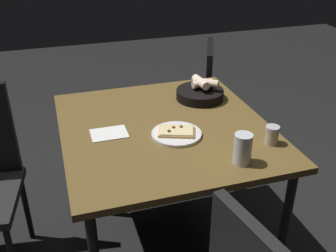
{
  "coord_description": "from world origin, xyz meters",
  "views": [
    {
      "loc": [
        0.47,
        1.55,
        1.62
      ],
      "look_at": [
        0.01,
        0.08,
        0.8
      ],
      "focal_mm": 42.61,
      "sensor_mm": 36.0,
      "label": 1
    }
  ],
  "objects_px": {
    "beer_glass": "(242,151)",
    "pepper_shaker": "(272,136)",
    "dining_table": "(165,139)",
    "pizza_plate": "(176,133)",
    "chair_far": "(190,97)",
    "bread_basket": "(200,92)"
  },
  "relations": [
    {
      "from": "beer_glass",
      "to": "chair_far",
      "type": "relative_size",
      "value": 0.15
    },
    {
      "from": "dining_table",
      "to": "pepper_shaker",
      "type": "relative_size",
      "value": 12.43
    },
    {
      "from": "beer_glass",
      "to": "pizza_plate",
      "type": "bearing_deg",
      "value": -58.04
    },
    {
      "from": "pizza_plate",
      "to": "pepper_shaker",
      "type": "relative_size",
      "value": 2.73
    },
    {
      "from": "dining_table",
      "to": "beer_glass",
      "type": "bearing_deg",
      "value": 117.4
    },
    {
      "from": "bread_basket",
      "to": "beer_glass",
      "type": "distance_m",
      "value": 0.63
    },
    {
      "from": "dining_table",
      "to": "bread_basket",
      "type": "bearing_deg",
      "value": -138.25
    },
    {
      "from": "chair_far",
      "to": "bread_basket",
      "type": "bearing_deg",
      "value": 73.93
    },
    {
      "from": "dining_table",
      "to": "chair_far",
      "type": "height_order",
      "value": "chair_far"
    },
    {
      "from": "beer_glass",
      "to": "pepper_shaker",
      "type": "xyz_separation_m",
      "value": [
        -0.19,
        -0.1,
        -0.02
      ]
    },
    {
      "from": "pepper_shaker",
      "to": "pizza_plate",
      "type": "bearing_deg",
      "value": -26.96
    },
    {
      "from": "dining_table",
      "to": "beer_glass",
      "type": "distance_m",
      "value": 0.45
    },
    {
      "from": "beer_glass",
      "to": "bread_basket",
      "type": "bearing_deg",
      "value": -96.27
    },
    {
      "from": "bread_basket",
      "to": "dining_table",
      "type": "bearing_deg",
      "value": 41.75
    },
    {
      "from": "chair_far",
      "to": "pizza_plate",
      "type": "bearing_deg",
      "value": 65.97
    },
    {
      "from": "pizza_plate",
      "to": "bread_basket",
      "type": "xyz_separation_m",
      "value": [
        -0.24,
        -0.34,
        0.02
      ]
    },
    {
      "from": "bread_basket",
      "to": "chair_far",
      "type": "height_order",
      "value": "bread_basket"
    },
    {
      "from": "pepper_shaker",
      "to": "chair_far",
      "type": "bearing_deg",
      "value": -92.52
    },
    {
      "from": "beer_glass",
      "to": "dining_table",
      "type": "bearing_deg",
      "value": -62.6
    },
    {
      "from": "pizza_plate",
      "to": "bread_basket",
      "type": "height_order",
      "value": "bread_basket"
    },
    {
      "from": "pizza_plate",
      "to": "pepper_shaker",
      "type": "distance_m",
      "value": 0.41
    },
    {
      "from": "pizza_plate",
      "to": "chair_far",
      "type": "height_order",
      "value": "chair_far"
    }
  ]
}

